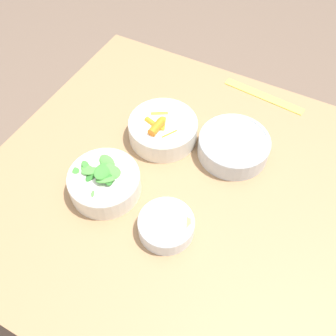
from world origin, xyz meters
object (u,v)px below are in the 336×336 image
object	(u,v)px
bowl_greens	(104,181)
bowl_beans_hotdog	(233,147)
bowl_carrots	(163,129)
bowl_cookies	(166,225)
ruler	(263,96)

from	to	relation	value
bowl_greens	bowl_beans_hotdog	xyz separation A→B (m)	(0.24, 0.26, -0.01)
bowl_carrots	bowl_cookies	bearing A→B (deg)	-60.08
bowl_carrots	bowl_cookies	distance (m)	0.29
bowl_carrots	bowl_greens	bearing A→B (deg)	-101.39
bowl_beans_hotdog	bowl_greens	bearing A→B (deg)	-132.74
bowl_carrots	bowl_cookies	size ratio (longest dim) A/B	1.44
bowl_carrots	bowl_cookies	world-z (taller)	bowl_carrots
bowl_beans_hotdog	bowl_cookies	size ratio (longest dim) A/B	1.44
bowl_cookies	bowl_carrots	bearing A→B (deg)	119.92
ruler	bowl_beans_hotdog	bearing A→B (deg)	-90.36
bowl_greens	ruler	world-z (taller)	bowl_greens
bowl_carrots	bowl_beans_hotdog	distance (m)	0.20
bowl_greens	bowl_cookies	size ratio (longest dim) A/B	1.36
bowl_beans_hotdog	ruler	xyz separation A→B (m)	(0.00, 0.25, -0.03)
bowl_carrots	ruler	bearing A→B (deg)	55.87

